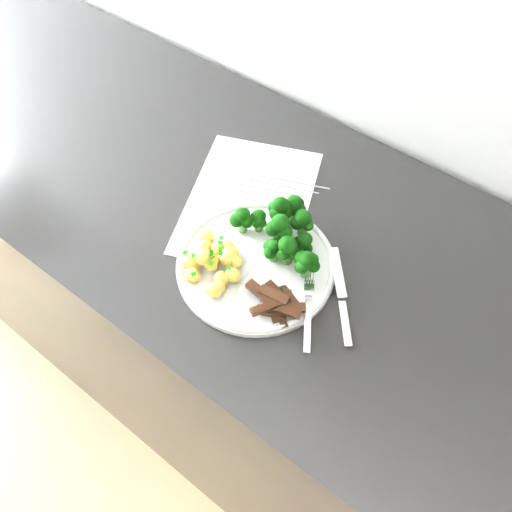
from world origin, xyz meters
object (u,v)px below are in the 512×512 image
fork (308,310)px  knife (342,307)px  plate (256,264)px  beef_strips (276,302)px  recipe_paper (249,201)px  counter (277,355)px  potatoes (214,262)px  broccoli (284,230)px

fork → knife: bearing=48.9°
plate → beef_strips: (0.07, -0.05, 0.01)m
recipe_paper → knife: bearing=-19.7°
recipe_paper → plate: (0.10, -0.11, 0.01)m
counter → potatoes: potatoes is taller
recipe_paper → broccoli: bearing=-23.2°
beef_strips → fork: bearing=23.0°
potatoes → beef_strips: potatoes is taller
plate → broccoli: broccoli is taller
plate → broccoli: bearing=79.1°
potatoes → fork: (0.17, 0.02, -0.00)m
plate → knife: knife is taller
counter → beef_strips: 0.50m
broccoli → fork: (0.11, -0.09, -0.03)m
recipe_paper → fork: (0.22, -0.13, 0.02)m
recipe_paper → knife: (0.25, -0.09, 0.01)m
recipe_paper → broccoli: broccoli is taller
potatoes → knife: (0.21, 0.06, -0.01)m
counter → beef_strips: bearing=-61.4°
recipe_paper → knife: 0.27m
recipe_paper → potatoes: (0.05, -0.15, 0.02)m
recipe_paper → beef_strips: beef_strips is taller
broccoli → beef_strips: broccoli is taller
plate → knife: size_ratio=1.78×
counter → recipe_paper: 0.47m
broccoli → fork: broccoli is taller
recipe_paper → potatoes: 0.16m
potatoes → knife: bearing=16.6°
beef_strips → knife: beef_strips is taller
plate → fork: fork is taller
potatoes → knife: 0.22m
broccoli → fork: bearing=-38.7°
counter → plate: bearing=-95.0°
counter → recipe_paper: recipe_paper is taller
knife → counter: bearing=158.2°
counter → recipe_paper: (-0.10, 0.03, 0.46)m
plate → broccoli: 0.07m
plate → fork: bearing=-12.1°
counter → knife: knife is taller
potatoes → broccoli: bearing=59.5°
beef_strips → knife: 0.10m
recipe_paper → potatoes: size_ratio=3.28×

